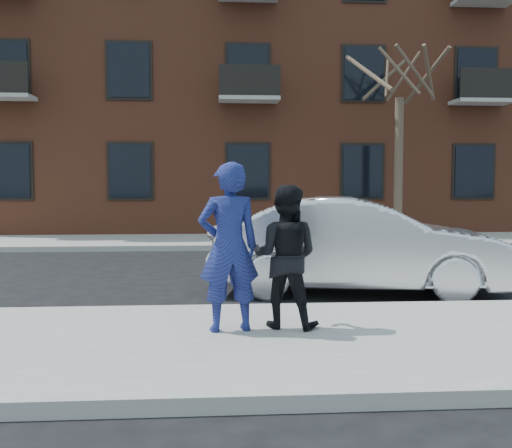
{
  "coord_description": "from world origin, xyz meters",
  "views": [
    {
      "loc": [
        -1.06,
        -6.61,
        1.84
      ],
      "look_at": [
        -0.55,
        0.4,
        1.35
      ],
      "focal_mm": 42.0,
      "sensor_mm": 36.0,
      "label": 1
    }
  ],
  "objects": [
    {
      "name": "silver_sedan",
      "position": [
        1.35,
        3.03,
        0.79
      ],
      "size": [
        5.05,
        2.52,
        1.59
      ],
      "primitive_type": "imported",
      "rotation": [
        0.0,
        0.0,
        1.39
      ],
      "color": "silver",
      "rests_on": "ground"
    },
    {
      "name": "man_hoodie",
      "position": [
        -0.88,
        0.12,
        1.11
      ],
      "size": [
        0.77,
        0.58,
        1.92
      ],
      "rotation": [
        0.0,
        0.0,
        3.32
      ],
      "color": "navy",
      "rests_on": "near_sidewalk"
    },
    {
      "name": "man_peacoat",
      "position": [
        -0.22,
        0.26,
        0.98
      ],
      "size": [
        0.96,
        0.85,
        1.66
      ],
      "rotation": [
        0.0,
        0.0,
        2.83
      ],
      "color": "black",
      "rests_on": "near_sidewalk"
    },
    {
      "name": "ground",
      "position": [
        0.0,
        0.0,
        0.0
      ],
      "size": [
        100.0,
        100.0,
        0.0
      ],
      "primitive_type": "plane",
      "color": "black",
      "rests_on": "ground"
    },
    {
      "name": "near_curb",
      "position": [
        0.0,
        1.55,
        0.07
      ],
      "size": [
        50.0,
        0.1,
        0.15
      ],
      "primitive_type": "cube",
      "color": "#999691",
      "rests_on": "ground"
    },
    {
      "name": "near_sidewalk",
      "position": [
        0.0,
        -0.25,
        0.07
      ],
      "size": [
        50.0,
        3.5,
        0.15
      ],
      "primitive_type": "cube",
      "color": "gray",
      "rests_on": "ground"
    },
    {
      "name": "apartment_building",
      "position": [
        2.0,
        18.0,
        6.16
      ],
      "size": [
        24.3,
        10.3,
        12.3
      ],
      "color": "brown",
      "rests_on": "ground"
    },
    {
      "name": "far_curb",
      "position": [
        0.0,
        9.45,
        0.07
      ],
      "size": [
        50.0,
        0.1,
        0.15
      ],
      "primitive_type": "cube",
      "color": "#999691",
      "rests_on": "ground"
    },
    {
      "name": "far_sidewalk",
      "position": [
        0.0,
        11.25,
        0.07
      ],
      "size": [
        50.0,
        3.5,
        0.15
      ],
      "primitive_type": "cube",
      "color": "gray",
      "rests_on": "ground"
    },
    {
      "name": "street_tree",
      "position": [
        4.5,
        11.0,
        5.52
      ],
      "size": [
        3.6,
        3.6,
        6.8
      ],
      "color": "#3E2E25",
      "rests_on": "far_sidewalk"
    }
  ]
}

